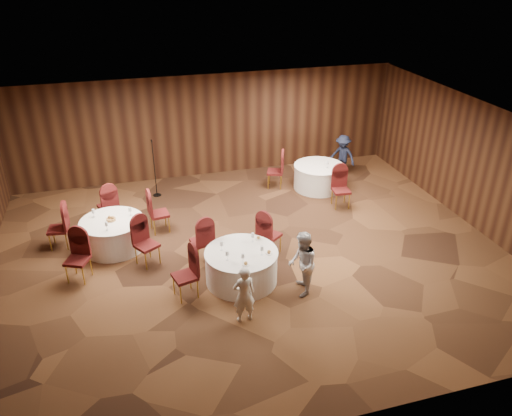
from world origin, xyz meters
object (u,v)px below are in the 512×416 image
object	(u,v)px
woman_a	(244,295)
table_right	(318,177)
table_main	(241,266)
table_left	(113,234)
man_c	(342,156)
mic_stand	(156,180)
woman_b	(302,264)

from	to	relation	value
woman_a	table_right	bearing A→B (deg)	-129.79
table_main	table_left	bearing A→B (deg)	140.19
table_left	man_c	xyz separation A→B (m)	(7.17, 2.50, 0.30)
table_right	woman_a	bearing A→B (deg)	-125.04
table_main	table_right	distance (m)	5.29
table_main	table_right	world-z (taller)	same
table_right	man_c	xyz separation A→B (m)	(1.09, 0.69, 0.30)
table_right	mic_stand	xyz separation A→B (m)	(-4.79, 0.82, 0.14)
table_main	woman_b	size ratio (longest dim) A/B	1.10
table_left	table_right	world-z (taller)	same
woman_a	table_left	bearing A→B (deg)	-60.57
table_main	woman_b	xyz separation A→B (m)	(1.11, -0.76, 0.34)
woman_a	woman_b	size ratio (longest dim) A/B	0.85
mic_stand	woman_a	size ratio (longest dim) A/B	1.40
table_main	table_left	size ratio (longest dim) A/B	1.05
table_right	woman_a	size ratio (longest dim) A/B	1.22
table_right	woman_b	distance (m)	5.32
woman_b	mic_stand	bearing A→B (deg)	-141.57
table_left	woman_a	bearing A→B (deg)	-55.82
table_main	man_c	size ratio (longest dim) A/B	1.18
woman_a	woman_b	bearing A→B (deg)	-164.02
woman_a	woman_b	xyz separation A→B (m)	(1.39, 0.52, 0.10)
woman_b	table_left	bearing A→B (deg)	-113.62
mic_stand	man_c	size ratio (longest dim) A/B	1.28
woman_b	man_c	bearing A→B (deg)	162.67
table_left	woman_b	size ratio (longest dim) A/B	1.05
mic_stand	table_left	bearing A→B (deg)	-116.20
table_right	woman_a	world-z (taller)	woman_a
table_right	table_main	bearing A→B (deg)	-130.58
mic_stand	woman_b	bearing A→B (deg)	-66.24
man_c	woman_b	bearing A→B (deg)	-69.57
table_main	man_c	world-z (taller)	man_c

